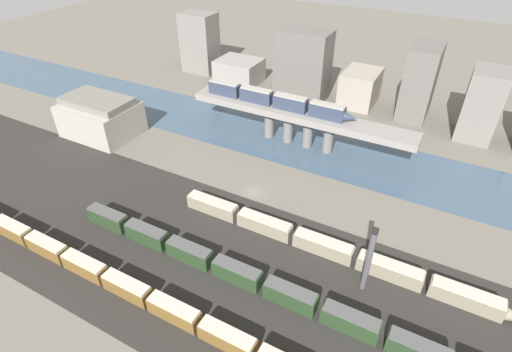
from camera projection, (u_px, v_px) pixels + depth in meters
The scene contains 16 objects.
ground_plane at pixel (254, 192), 96.68m from camera, with size 400.00×400.00×0.00m, color #666056.
railbed_yard at pixel (196, 256), 79.45m from camera, with size 280.00×42.00×0.01m, color #282623.
river_water at pixel (297, 143), 115.45m from camera, with size 320.00×24.24×0.01m, color #3D5166.
bridge at pixel (299, 119), 110.84m from camera, with size 64.53×7.51×10.07m.
train_on_bridge at pixel (277, 100), 111.17m from camera, with size 44.86×2.84×4.06m.
train_yard_near at pixel (110, 279), 72.69m from camera, with size 86.65×2.66×3.42m.
train_yard_mid at pixel (269, 287), 71.10m from camera, with size 88.29×2.73×3.74m.
train_yard_far at pixel (330, 248), 78.92m from camera, with size 69.01×2.71×3.48m.
warehouse_building at pixel (101, 117), 117.15m from camera, with size 20.57×15.84×11.51m.
signal_tower at pixel (368, 261), 69.14m from camera, with size 1.05×1.05×14.63m.
city_block_far_left at pixel (200, 43), 156.33m from camera, with size 13.12×9.38×22.42m, color slate.
city_block_left at pixel (239, 71), 150.55m from camera, with size 15.94×12.98×8.59m, color gray.
city_block_center at pixel (303, 65), 134.83m from camera, with size 17.53×10.18×23.21m, color #605B56.
city_block_right at pixel (360, 87), 134.45m from camera, with size 11.19×15.04×11.24m, color gray.
city_block_far_right at pixel (420, 82), 123.67m from camera, with size 8.80×15.02×22.60m, color #605B56.
city_block_tall at pixel (482, 105), 113.31m from camera, with size 9.57×12.41×20.12m, color slate.
Camera 1 is at (36.77, -67.22, 59.10)m, focal length 28.00 mm.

